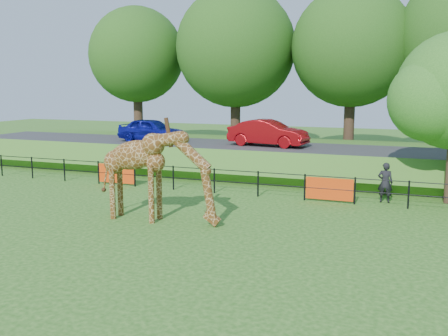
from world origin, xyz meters
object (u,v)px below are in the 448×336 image
(car_blue, at_px, (151,130))
(visitor, at_px, (385,183))
(giraffe, at_px, (158,176))
(car_red, at_px, (268,133))

(car_blue, xyz_separation_m, visitor, (13.33, -4.89, -1.29))
(car_blue, height_order, visitor, car_blue)
(giraffe, xyz_separation_m, visitor, (7.15, 5.76, -0.78))
(car_red, bearing_deg, car_blue, 101.58)
(visitor, bearing_deg, car_red, -39.27)
(giraffe, height_order, visitor, giraffe)
(car_red, bearing_deg, visitor, -122.17)
(giraffe, height_order, car_blue, giraffe)
(car_red, relative_size, visitor, 2.64)
(car_red, xyz_separation_m, visitor, (6.43, -5.36, -1.31))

